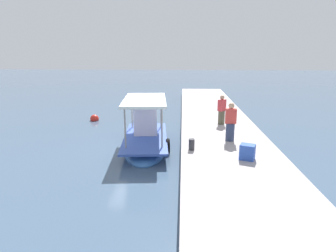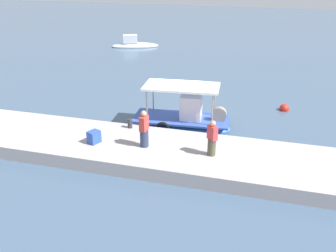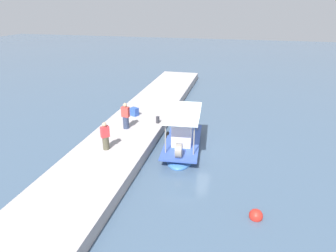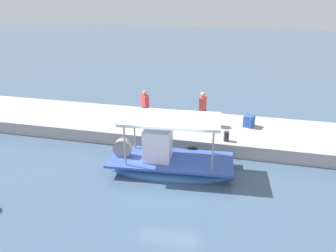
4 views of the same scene
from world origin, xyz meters
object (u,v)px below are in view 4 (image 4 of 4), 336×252
object	(u,v)px
fisherman_by_crate	(145,106)
cargo_crate	(249,121)
mooring_bollard	(226,136)
main_fishing_boat	(168,161)
fisherman_near_bollard	(203,110)

from	to	relation	value
fisherman_by_crate	cargo_crate	distance (m)	5.47
mooring_bollard	cargo_crate	xyz separation A→B (m)	(-0.99, -2.05, 0.06)
mooring_bollard	cargo_crate	world-z (taller)	cargo_crate
cargo_crate	fisherman_by_crate	bearing A→B (deg)	2.97
main_fishing_boat	fisherman_near_bollard	size ratio (longest dim) A/B	3.19
fisherman_near_bollard	mooring_bollard	distance (m)	2.31
fisherman_near_bollard	fisherman_by_crate	size ratio (longest dim) A/B	1.07
fisherman_near_bollard	mooring_bollard	bearing A→B (deg)	127.92
main_fishing_boat	mooring_bollard	xyz separation A→B (m)	(-2.23, -2.17, 0.45)
main_fishing_boat	mooring_bollard	size ratio (longest dim) A/B	11.96
main_fishing_boat	fisherman_near_bollard	xyz separation A→B (m)	(-0.86, -3.94, 1.00)
main_fishing_boat	fisherman_by_crate	xyz separation A→B (m)	(2.22, -3.94, 0.95)
main_fishing_boat	fisherman_by_crate	size ratio (longest dim) A/B	3.42
mooring_bollard	fisherman_by_crate	bearing A→B (deg)	-21.63
fisherman_near_bollard	cargo_crate	bearing A→B (deg)	-173.20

